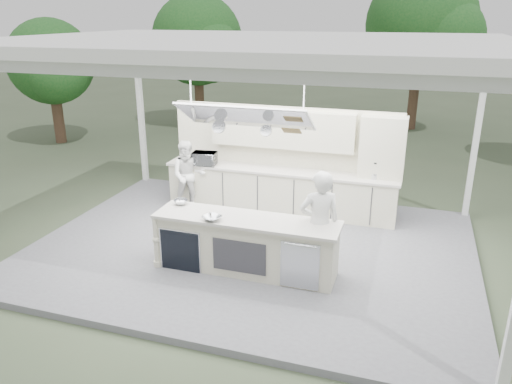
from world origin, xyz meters
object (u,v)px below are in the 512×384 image
(demo_island, at_px, (245,244))
(sous_chef, at_px, (188,175))
(back_counter, at_px, (279,190))
(head_chef, at_px, (319,225))

(demo_island, relative_size, sous_chef, 2.01)
(back_counter, height_order, sous_chef, sous_chef)
(demo_island, height_order, sous_chef, sous_chef)
(back_counter, bearing_deg, sous_chef, -165.35)
(head_chef, distance_m, sous_chef, 3.92)
(demo_island, relative_size, head_chef, 1.71)
(demo_island, distance_m, head_chef, 1.29)
(demo_island, xyz_separation_m, head_chef, (1.20, 0.21, 0.43))
(back_counter, relative_size, head_chef, 2.79)
(sous_chef, bearing_deg, back_counter, -9.21)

